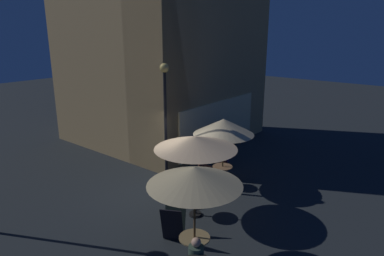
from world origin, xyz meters
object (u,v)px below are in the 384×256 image
object	(u,v)px
street_lamp_near_corner	(165,107)
cafe_table_2	(222,172)
menu_sandwich_board	(174,221)
patio_umbrella_0	(196,143)
cafe_table_0	(196,198)
patron_standing_2	(224,147)
patron_standing_1	(226,141)
patio_umbrella_2	(224,127)
patio_umbrella_1	(195,176)
cafe_chair_0	(182,187)
cafe_table_1	(194,245)
cafe_chair_2	(204,164)

from	to	relation	value
street_lamp_near_corner	cafe_table_2	distance (m)	3.02
menu_sandwich_board	patio_umbrella_0	distance (m)	2.18
menu_sandwich_board	street_lamp_near_corner	bearing A→B (deg)	17.58
cafe_table_2	cafe_table_0	bearing A→B (deg)	-166.98
street_lamp_near_corner	patron_standing_2	xyz separation A→B (m)	(2.61, -0.60, -1.94)
patron_standing_1	patio_umbrella_2	bearing A→B (deg)	-38.05
patio_umbrella_1	cafe_table_2	bearing A→B (deg)	25.54
patio_umbrella_2	patron_standing_1	size ratio (longest dim) A/B	1.38
cafe_table_2	patio_umbrella_1	xyz separation A→B (m)	(-3.88, -1.85, 1.70)
patio_umbrella_0	cafe_chair_0	distance (m)	1.88
cafe_table_2	patron_standing_1	size ratio (longest dim) A/B	0.42
cafe_table_1	cafe_chair_0	bearing A→B (deg)	46.20
street_lamp_near_corner	cafe_table_0	size ratio (longest dim) A/B	5.74
patio_umbrella_0	patron_standing_2	xyz separation A→B (m)	(3.45, 1.34, -1.33)
street_lamp_near_corner	cafe_chair_2	bearing A→B (deg)	-24.13
cafe_table_1	cafe_table_2	xyz separation A→B (m)	(3.88, 1.85, -0.00)
cafe_table_2	patron_standing_2	world-z (taller)	patron_standing_2
cafe_table_0	patron_standing_1	size ratio (longest dim) A/B	0.42
cafe_table_2	cafe_table_1	bearing A→B (deg)	-154.46
menu_sandwich_board	cafe_table_0	bearing A→B (deg)	-15.40
cafe_table_2	patron_standing_2	distance (m)	1.63
cafe_table_0	patio_umbrella_2	size ratio (longest dim) A/B	0.31
cafe_chair_2	cafe_table_2	bearing A→B (deg)	0.00
street_lamp_near_corner	cafe_table_1	bearing A→B (deg)	-128.31
cafe_chair_0	patron_standing_1	xyz separation A→B (m)	(3.89, 0.95, 0.32)
cafe_table_2	patron_standing_2	xyz separation A→B (m)	(1.34, 0.85, 0.39)
patio_umbrella_0	cafe_chair_0	size ratio (longest dim) A/B	2.54
patron_standing_1	cafe_table_1	bearing A→B (deg)	-41.51
menu_sandwich_board	patio_umbrella_1	bearing A→B (deg)	-142.33
cafe_table_2	patio_umbrella_2	size ratio (longest dim) A/B	0.31
patio_umbrella_1	patron_standing_1	world-z (taller)	patio_umbrella_1
cafe_table_2	patio_umbrella_0	distance (m)	2.77
patio_umbrella_2	patron_standing_1	bearing A→B (deg)	30.95
cafe_table_2	street_lamp_near_corner	bearing A→B (deg)	131.26
street_lamp_near_corner	patio_umbrella_2	distance (m)	2.05
cafe_table_0	cafe_chair_2	world-z (taller)	cafe_chair_2
cafe_table_1	patio_umbrella_0	size ratio (longest dim) A/B	0.30
patio_umbrella_2	patio_umbrella_0	bearing A→B (deg)	-166.98
cafe_table_0	cafe_table_2	size ratio (longest dim) A/B	1.00
cafe_table_2	menu_sandwich_board	bearing A→B (deg)	-166.87
patio_umbrella_1	cafe_chair_2	size ratio (longest dim) A/B	2.47
menu_sandwich_board	cafe_chair_0	bearing A→B (deg)	5.69
street_lamp_near_corner	cafe_chair_2	distance (m)	2.69
cafe_chair_2	cafe_chair_0	bearing A→B (deg)	-69.67
menu_sandwich_board	patio_umbrella_0	bearing A→B (deg)	-15.40
patio_umbrella_0	patio_umbrella_1	bearing A→B (deg)	-142.27
cafe_table_2	patron_standing_1	distance (m)	2.45
patio_umbrella_1	patron_standing_1	bearing A→B (deg)	27.49
patio_umbrella_0	patron_standing_1	bearing A→B (deg)	22.48
street_lamp_near_corner	patio_umbrella_0	size ratio (longest dim) A/B	1.75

